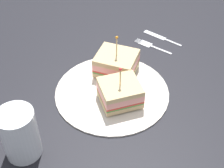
{
  "coord_description": "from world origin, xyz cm",
  "views": [
    {
      "loc": [
        55.09,
        -7.96,
        53.88
      ],
      "look_at": [
        0.0,
        0.0,
        2.86
      ],
      "focal_mm": 51.79,
      "sensor_mm": 36.0,
      "label": 1
    }
  ],
  "objects_px": {
    "sandwich_half_front": "(120,93)",
    "fork": "(149,45)",
    "sandwich_half_back": "(116,63)",
    "drink_glass": "(20,136)",
    "plate": "(112,91)",
    "knife": "(160,37)"
  },
  "relations": [
    {
      "from": "sandwich_half_front",
      "to": "drink_glass",
      "type": "relative_size",
      "value": 0.91
    },
    {
      "from": "drink_glass",
      "to": "sandwich_half_back",
      "type": "bearing_deg",
      "value": 133.94
    },
    {
      "from": "drink_glass",
      "to": "knife",
      "type": "xyz_separation_m",
      "value": [
        -0.35,
        0.37,
        -0.05
      ]
    },
    {
      "from": "drink_glass",
      "to": "knife",
      "type": "relative_size",
      "value": 1.13
    },
    {
      "from": "fork",
      "to": "drink_glass",
      "type": "bearing_deg",
      "value": -46.05
    },
    {
      "from": "plate",
      "to": "knife",
      "type": "height_order",
      "value": "plate"
    },
    {
      "from": "sandwich_half_front",
      "to": "fork",
      "type": "height_order",
      "value": "sandwich_half_front"
    },
    {
      "from": "drink_glass",
      "to": "fork",
      "type": "relative_size",
      "value": 1.2
    },
    {
      "from": "sandwich_half_back",
      "to": "drink_glass",
      "type": "distance_m",
      "value": 0.3
    },
    {
      "from": "drink_glass",
      "to": "fork",
      "type": "distance_m",
      "value": 0.46
    },
    {
      "from": "drink_glass",
      "to": "fork",
      "type": "height_order",
      "value": "drink_glass"
    },
    {
      "from": "plate",
      "to": "knife",
      "type": "distance_m",
      "value": 0.27
    },
    {
      "from": "sandwich_half_back",
      "to": "fork",
      "type": "xyz_separation_m",
      "value": [
        -0.11,
        0.11,
        -0.03
      ]
    },
    {
      "from": "sandwich_half_front",
      "to": "fork",
      "type": "bearing_deg",
      "value": 150.59
    },
    {
      "from": "plate",
      "to": "drink_glass",
      "type": "bearing_deg",
      "value": -54.29
    },
    {
      "from": "plate",
      "to": "fork",
      "type": "bearing_deg",
      "value": 143.06
    },
    {
      "from": "plate",
      "to": "fork",
      "type": "relative_size",
      "value": 2.95
    },
    {
      "from": "drink_glass",
      "to": "knife",
      "type": "height_order",
      "value": "drink_glass"
    },
    {
      "from": "sandwich_half_front",
      "to": "sandwich_half_back",
      "type": "bearing_deg",
      "value": 175.52
    },
    {
      "from": "sandwich_half_front",
      "to": "fork",
      "type": "relative_size",
      "value": 1.09
    },
    {
      "from": "sandwich_half_front",
      "to": "sandwich_half_back",
      "type": "xyz_separation_m",
      "value": [
        -0.1,
        0.01,
        0.0
      ]
    },
    {
      "from": "fork",
      "to": "sandwich_half_front",
      "type": "bearing_deg",
      "value": -29.41
    }
  ]
}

